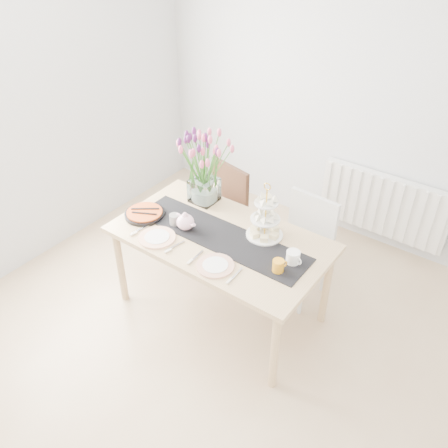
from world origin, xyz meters
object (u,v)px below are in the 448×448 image
Objects in this scene: chair_brown at (220,207)px; mug_orange at (278,266)px; mug_grey at (174,220)px; radiator at (383,205)px; cake_stand at (265,223)px; tulip_vase at (203,157)px; dining_table at (220,244)px; cream_jug at (293,257)px; plate_right at (215,266)px; chair_white at (303,240)px; plate_left at (157,237)px; teapot at (185,222)px; tart_tin at (145,214)px.

mug_orange is at bearing -22.97° from chair_brown.
mug_grey is 0.92m from mug_orange.
radiator is 13.22× the size of mug_grey.
cake_stand reaches higher than mug_orange.
tulip_vase is at bearing -130.18° from radiator.
dining_table is 0.60m from cream_jug.
plate_right reaches higher than dining_table.
chair_brown is 3.42× the size of plate_right.
tulip_vase reaches higher than cake_stand.
chair_white is 1.07m from mug_grey.
tulip_vase is 1.09m from mug_orange.
cream_jug is at bearing 20.09° from plate_left.
chair_brown is at bearing 169.68° from cream_jug.
dining_table is 0.47m from plate_left.
teapot reaches higher than plate_left.
mug_orange reaches higher than dining_table.
cake_stand is 0.51m from plate_right.
chair_white reaches higher than mug_orange.
cake_stand is at bearing -106.99° from radiator.
chair_white is at bearing 50.74° from plate_left.
cake_stand is 1.87× the size of teapot.
tart_tin reaches higher than plate_left.
radiator is 4.38× the size of plate_left.
mug_orange is at bearing 12.84° from plate_left.
cream_jug is at bearing -16.41° from chair_brown.
teapot reaches higher than mug_grey.
chair_white is 2.19× the size of cake_stand.
mug_grey is at bearing 116.88° from mug_orange.
plate_right is at bearing -46.72° from tulip_vase.
mug_orange reaches higher than tart_tin.
cream_jug is at bearing -24.46° from cake_stand.
tulip_vase is (0.05, -0.28, 0.63)m from chair_brown.
mug_grey is (-0.95, -0.14, -0.00)m from cream_jug.
mug_orange is (0.99, -0.68, 0.28)m from chair_brown.
chair_brown is 0.88m from cake_stand.
chair_brown reaches higher than tart_tin.
tart_tin is 0.83m from plate_right.
tulip_vase reaches higher than radiator.
dining_table is at bearing 107.73° from mug_orange.
cake_stand is 4.15× the size of cream_jug.
cream_jug is (0.58, 0.05, 0.12)m from dining_table.
dining_table is at bearing -41.60° from chair_brown.
cream_jug is 0.35× the size of plate_left.
radiator is 1.03m from chair_white.
dining_table is 0.70m from tulip_vase.
tulip_vase is 2.77× the size of plate_right.
tulip_vase reaches higher than teapot.
plate_left is at bearing -141.71° from cake_stand.
chair_white reaches higher than plate_right.
dining_table is 7.47× the size of teapot.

